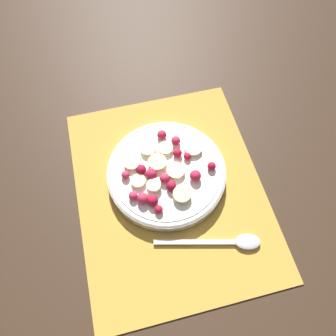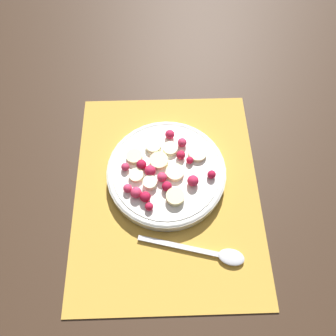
% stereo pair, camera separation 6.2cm
% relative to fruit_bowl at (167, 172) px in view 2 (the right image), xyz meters
% --- Properties ---
extents(ground_plane, '(3.00, 3.00, 0.00)m').
position_rel_fruit_bowl_xyz_m(ground_plane, '(-0.03, 0.00, -0.02)').
color(ground_plane, '#382619').
extents(placemat, '(0.45, 0.36, 0.01)m').
position_rel_fruit_bowl_xyz_m(placemat, '(-0.03, 0.00, -0.02)').
color(placemat, gold).
rests_on(placemat, ground_plane).
extents(fruit_bowl, '(0.23, 0.23, 0.05)m').
position_rel_fruit_bowl_xyz_m(fruit_bowl, '(0.00, 0.00, 0.00)').
color(fruit_bowl, silver).
rests_on(fruit_bowl, placemat).
extents(spoon, '(0.06, 0.19, 0.01)m').
position_rel_fruit_bowl_xyz_m(spoon, '(-0.16, -0.08, -0.01)').
color(spoon, silver).
rests_on(spoon, placemat).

